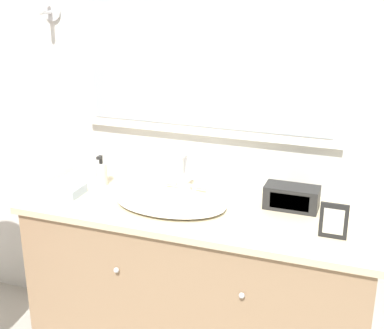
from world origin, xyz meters
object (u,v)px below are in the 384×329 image
(soap_bottle, at_px, (102,173))
(appliance_box, at_px, (291,197))
(picture_frame, at_px, (334,221))
(sink_basin, at_px, (171,201))

(soap_bottle, bearing_deg, appliance_box, 2.14)
(appliance_box, distance_m, picture_frame, 0.31)
(soap_bottle, height_order, appliance_box, soap_bottle)
(soap_bottle, relative_size, appliance_box, 0.64)
(sink_basin, height_order, picture_frame, sink_basin)
(soap_bottle, distance_m, picture_frame, 1.16)
(picture_frame, bearing_deg, appliance_box, 132.08)
(appliance_box, height_order, picture_frame, picture_frame)
(sink_basin, relative_size, picture_frame, 3.48)
(soap_bottle, xyz_separation_m, appliance_box, (0.94, 0.04, -0.01))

